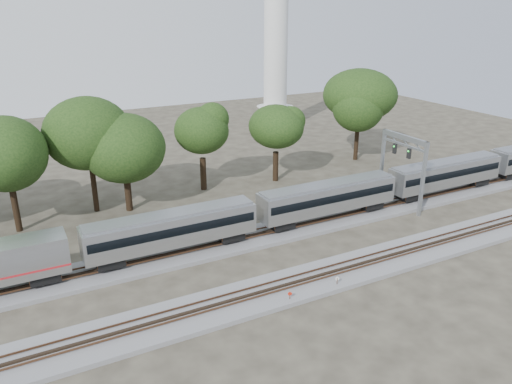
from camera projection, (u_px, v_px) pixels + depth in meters
The scene contains 14 objects.
ground at pixel (234, 277), 44.30m from camera, with size 160.00×160.00×0.00m, color #383328.
track_far at pixel (208, 248), 49.21m from camera, with size 160.00×5.00×0.73m.
track_near at pixel (254, 297), 40.91m from camera, with size 160.00×5.00×0.73m.
train at pixel (446, 172), 62.15m from camera, with size 121.18×2.94×4.34m.
switch_stand_red at pixel (290, 296), 40.16m from camera, with size 0.32×0.15×1.05m.
switch_stand_white at pixel (337, 281), 42.30m from camera, with size 0.34×0.14×1.10m.
switch_lever at pixel (332, 286), 42.54m from camera, with size 0.50×0.30×0.30m, color #512D19.
signal_gantry at pixel (403, 155), 57.72m from camera, with size 0.61×7.17×8.72m.
tree_2 at pixel (6, 154), 50.36m from camera, with size 8.71×8.71×12.28m.
tree_3 at pixel (88, 134), 55.32m from camera, with size 9.44×9.44×13.31m.
tree_4 at pixel (124, 148), 56.08m from camera, with size 7.68×7.68×10.83m.
tree_5 at pixel (202, 131), 62.64m from camera, with size 7.99×7.99×11.26m.
tree_6 at pixel (276, 127), 65.99m from camera, with size 7.69×7.69×10.84m.
tree_7 at pixel (360, 95), 74.42m from camera, with size 10.23×10.23×14.43m.
Camera 1 is at (-16.21, -35.31, 22.67)m, focal length 35.00 mm.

